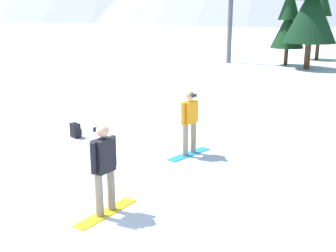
% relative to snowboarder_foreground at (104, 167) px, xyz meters
% --- Properties ---
extents(ground_plane, '(800.00, 800.00, 0.00)m').
position_rel_snowboarder_foreground_xyz_m(ground_plane, '(-0.69, -0.39, -0.93)').
color(ground_plane, white).
extents(snowboarder_foreground, '(0.72, 1.49, 1.76)m').
position_rel_snowboarder_foreground_xyz_m(snowboarder_foreground, '(0.00, 0.00, 0.00)').
color(snowboarder_foreground, yellow).
rests_on(snowboarder_foreground, ground_plane).
extents(snowboarder_midground, '(0.90, 1.43, 1.75)m').
position_rel_snowboarder_foreground_xyz_m(snowboarder_midground, '(0.64, 3.74, -0.01)').
color(snowboarder_midground, '#1E8CD8').
rests_on(snowboarder_midground, ground_plane).
extents(backpack_black, '(0.38, 0.36, 0.47)m').
position_rel_snowboarder_foreground_xyz_m(backpack_black, '(-3.08, 4.25, -0.72)').
color(backpack_black, black).
rests_on(backpack_black, ground_plane).
extents(pine_tree_leaning, '(2.66, 2.66, 6.06)m').
position_rel_snowboarder_foreground_xyz_m(pine_tree_leaning, '(4.58, 29.65, 2.38)').
color(pine_tree_leaning, '#472D19').
rests_on(pine_tree_leaning, ground_plane).
extents(pine_tree_tall, '(3.49, 3.49, 7.95)m').
position_rel_snowboarder_foreground_xyz_m(pine_tree_tall, '(3.75, 23.21, 3.40)').
color(pine_tree_tall, '#472D19').
rests_on(pine_tree_tall, ground_plane).
extents(pine_tree_broad, '(2.36, 2.36, 5.65)m').
position_rel_snowboarder_foreground_xyz_m(pine_tree_broad, '(2.31, 25.01, 2.15)').
color(pine_tree_broad, '#472D19').
rests_on(pine_tree_broad, ground_plane).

